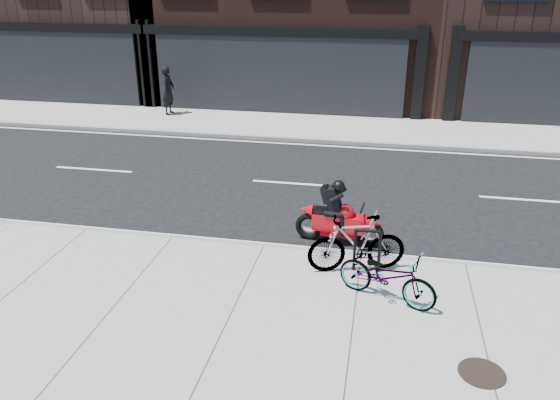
% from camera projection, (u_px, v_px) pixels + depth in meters
% --- Properties ---
extents(ground, '(120.00, 120.00, 0.00)m').
position_uv_depth(ground, '(282.00, 213.00, 13.09)').
color(ground, black).
rests_on(ground, ground).
extents(sidewalk_near, '(60.00, 6.00, 0.13)m').
position_uv_depth(sidewalk_near, '(221.00, 337.00, 8.54)').
color(sidewalk_near, gray).
rests_on(sidewalk_near, ground).
extents(sidewalk_far, '(60.00, 3.50, 0.13)m').
position_uv_depth(sidewalk_far, '(322.00, 127.00, 20.07)').
color(sidewalk_far, gray).
rests_on(sidewalk_far, ground).
extents(bike_rack, '(0.52, 0.09, 0.86)m').
position_uv_depth(bike_rack, '(367.00, 247.00, 10.11)').
color(bike_rack, black).
rests_on(bike_rack, sidewalk_near).
extents(bicycle_front, '(1.86, 1.23, 0.92)m').
position_uv_depth(bicycle_front, '(387.00, 276.00, 9.24)').
color(bicycle_front, gray).
rests_on(bicycle_front, sidewalk_near).
extents(bicycle_rear, '(1.92, 1.05, 1.11)m').
position_uv_depth(bicycle_rear, '(357.00, 244.00, 10.13)').
color(bicycle_rear, gray).
rests_on(bicycle_rear, sidewalk_near).
extents(motorcycle, '(1.91, 0.55, 1.42)m').
position_uv_depth(motorcycle, '(343.00, 218.00, 11.43)').
color(motorcycle, black).
rests_on(motorcycle, ground).
extents(pedestrian, '(0.47, 0.69, 1.87)m').
position_uv_depth(pedestrian, '(168.00, 90.00, 21.32)').
color(pedestrian, black).
rests_on(pedestrian, sidewalk_far).
extents(manhole_cover, '(0.87, 0.87, 0.02)m').
position_uv_depth(manhole_cover, '(482.00, 373.00, 7.67)').
color(manhole_cover, black).
rests_on(manhole_cover, sidewalk_near).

